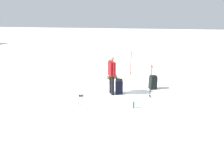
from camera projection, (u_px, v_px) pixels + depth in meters
The scene contains 9 objects.
ground_plane at pixel (112, 88), 8.93m from camera, with size 80.00×80.00×0.00m, color white.
skier_standing at pixel (112, 73), 7.98m from camera, with size 0.49×0.37×1.70m.
ski_pair_near at pixel (81, 96), 8.01m from camera, with size 1.80×0.55×0.05m.
backpack_large_dark at pixel (153, 82), 8.74m from camera, with size 0.37×0.40×0.65m.
backpack_bright at pixel (119, 87), 8.20m from camera, with size 0.31×0.36×0.67m.
ski_poles_planted_near at pixel (131, 62), 10.70m from camera, with size 0.18×0.10×1.37m.
ski_poles_planted_far at pixel (151, 80), 7.69m from camera, with size 0.17×0.10×1.40m.
sleeping_mat_rolled at pixel (112, 77), 10.22m from camera, with size 0.18×0.18×0.55m, color #565E20.
thermos_bottle at pixel (134, 105), 6.97m from camera, with size 0.07×0.07×0.26m, color #1F6B2C.
Camera 1 is at (-8.19, -1.42, 3.34)m, focal length 30.03 mm.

